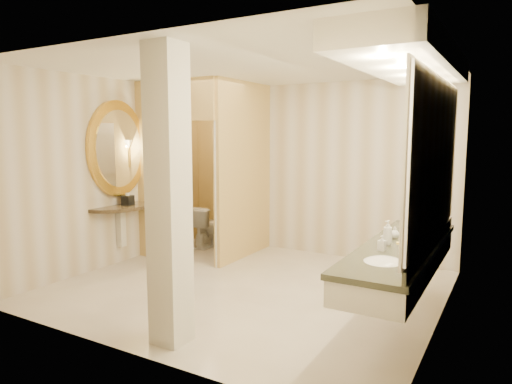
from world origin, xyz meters
TOP-DOWN VIEW (x-y plane):
  - floor at (0.00, 0.00)m, footprint 4.50×4.50m
  - ceiling at (0.00, 0.00)m, footprint 4.50×4.50m
  - wall_back at (0.00, 2.00)m, footprint 4.50×0.02m
  - wall_front at (0.00, -2.00)m, footprint 4.50×0.02m
  - wall_left at (-2.25, 0.00)m, footprint 0.02×4.00m
  - wall_right at (2.25, 0.00)m, footprint 0.02×4.00m
  - toilet_closet at (-1.12, 0.97)m, footprint 1.50×1.55m
  - wall_sconce at (-1.93, 0.43)m, footprint 0.14×0.14m
  - vanity at (1.98, -0.40)m, footprint 0.75×2.64m
  - console_shelf at (-2.21, 0.02)m, footprint 1.07×1.07m
  - pillar at (0.17, -1.63)m, footprint 0.30×0.30m
  - tissue_box at (-2.08, 0.07)m, footprint 0.15×0.15m
  - toilet at (-1.68, 1.48)m, footprint 0.41×0.69m
  - soap_bottle_a at (1.85, -0.72)m, footprint 0.07×0.07m
  - soap_bottle_b at (1.83, -0.18)m, footprint 0.11×0.11m
  - soap_bottle_c at (1.84, -0.48)m, footprint 0.12×0.12m

SIDE VIEW (x-z plane):
  - floor at x=0.00m, z-range 0.00..0.00m
  - toilet at x=-1.68m, z-range 0.00..0.70m
  - soap_bottle_b at x=1.83m, z-range 0.88..0.99m
  - soap_bottle_a at x=1.85m, z-range 0.88..1.01m
  - tissue_box at x=-2.08m, z-range 0.88..1.02m
  - soap_bottle_c at x=1.84m, z-range 0.88..1.11m
  - console_shelf at x=-2.21m, z-range 0.36..2.34m
  - wall_back at x=0.00m, z-range 0.00..2.70m
  - wall_front at x=0.00m, z-range 0.00..2.70m
  - wall_left at x=-2.25m, z-range 0.00..2.70m
  - wall_right at x=2.25m, z-range 0.00..2.70m
  - pillar at x=0.17m, z-range 0.00..2.70m
  - toilet_closet at x=-1.12m, z-range 0.04..2.74m
  - vanity at x=1.98m, z-range 0.58..2.67m
  - wall_sconce at x=-1.93m, z-range 1.52..1.94m
  - ceiling at x=0.00m, z-range 2.70..2.70m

